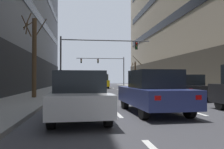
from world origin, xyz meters
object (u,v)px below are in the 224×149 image
Objects in this scene: street_tree_0 at (135,72)px; taxi_driving_1 at (102,81)px; car_parked_2 at (185,87)px; street_tree_1 at (34,55)px; car_driving_3 at (80,83)px; traffic_signal_0 at (90,52)px; pedestrian_1 at (175,82)px; traffic_signal_1 at (106,64)px; taxi_driving_4 at (81,85)px; car_driving_2 at (153,92)px; car_driving_0 at (79,96)px.

taxi_driving_1 is at bearing -138.04° from street_tree_0.
car_parked_2 is 0.75× the size of street_tree_1.
taxi_driving_1 is at bearing 35.93° from car_driving_3.
traffic_signal_0 is 9.57m from pedestrian_1.
traffic_signal_1 reaches higher than car_parked_2.
taxi_driving_4 is at bearing 49.69° from street_tree_1.
street_tree_0 is 17.21m from pedestrian_1.
taxi_driving_4 is at bearing -102.64° from taxi_driving_1.
car_driving_2 is 16.83m from traffic_signal_0.
car_driving_2 is at bearing 21.60° from car_driving_0.
traffic_signal_0 reaches higher than car_driving_3.
traffic_signal_1 reaches higher than car_driving_0.
taxi_driving_1 is 0.94× the size of taxi_driving_4.
traffic_signal_0 is at bearing 79.25° from taxi_driving_4.
taxi_driving_4 is at bearing -167.03° from pedestrian_1.
car_driving_0 is 0.94× the size of car_driving_2.
car_driving_2 is (-0.11, -24.56, -0.16)m from taxi_driving_1.
street_tree_0 is (4.42, -5.72, -1.75)m from traffic_signal_1.
taxi_driving_1 is 0.72× the size of street_tree_1.
car_driving_2 is 0.47× the size of traffic_signal_0.
car_parked_2 is 0.47× the size of traffic_signal_1.
taxi_driving_1 is at bearing 76.12° from traffic_signal_0.
street_tree_0 is at bearing 41.96° from taxi_driving_1.
car_driving_0 is 3.20m from car_driving_2.
car_parked_2 is (3.97, 5.52, -0.04)m from car_driving_2.
street_tree_0 reaches higher than car_driving_2.
car_parked_2 is 12.83m from traffic_signal_0.
car_driving_2 is at bearing -83.31° from traffic_signal_0.
taxi_driving_1 is 24.56m from car_driving_2.
car_driving_2 reaches higher than car_driving_3.
car_driving_2 reaches higher than car_parked_2.
car_driving_0 is 9.65m from car_parked_2.
car_driving_0 is 2.68× the size of pedestrian_1.
traffic_signal_1 reaches higher than pedestrian_1.
car_driving_3 is 0.43× the size of traffic_signal_0.
traffic_signal_1 is (1.85, 11.37, 3.23)m from taxi_driving_1.
traffic_signal_1 is (1.96, 35.92, 3.40)m from car_driving_2.
car_driving_0 is 23.46m from car_driving_3.
street_tree_0 is at bearing 90.22° from pedestrian_1.
street_tree_0 reaches higher than car_parked_2.
traffic_signal_0 reaches higher than car_driving_2.
car_driving_2 is at bearing -49.55° from street_tree_1.
car_driving_0 is at bearing -123.53° from pedestrian_1.
car_driving_3 is 18.17m from car_parked_2.
car_driving_3 is at bearing 112.71° from car_parked_2.
pedestrian_1 is at bearing -21.55° from traffic_signal_0.
street_tree_0 is (9.43, 7.93, 1.72)m from car_driving_3.
car_driving_2 is (2.98, 1.18, 0.05)m from car_driving_0.
car_driving_0 is 1.00× the size of car_parked_2.
taxi_driving_1 is 0.95× the size of car_parked_2.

